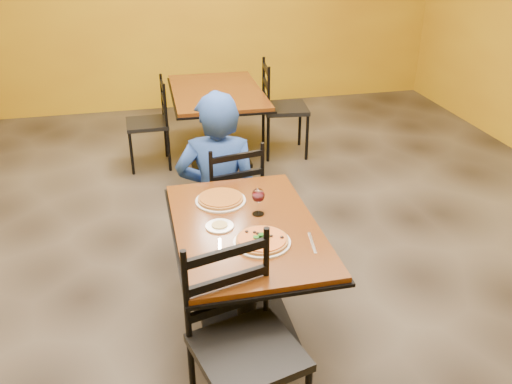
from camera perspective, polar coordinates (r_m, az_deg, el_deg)
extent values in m
cube|color=black|center=(3.89, -2.53, -9.35)|extent=(7.00, 8.00, 0.01)
cube|color=brown|center=(3.07, -1.07, -3.78)|extent=(0.80, 1.20, 0.03)
cube|color=black|center=(3.09, -1.06, -4.17)|extent=(0.83, 1.23, 0.02)
cylinder|color=black|center=(3.28, -1.01, -9.25)|extent=(0.12, 0.12, 0.66)
cube|color=black|center=(3.50, -0.96, -13.86)|extent=(0.55, 0.55, 0.04)
cube|color=brown|center=(5.52, -4.15, 10.52)|extent=(0.91, 1.35, 0.03)
cube|color=black|center=(5.53, -4.14, 10.26)|extent=(0.95, 1.38, 0.02)
cylinder|color=black|center=(5.64, -4.03, 6.97)|extent=(0.13, 0.13, 0.66)
cube|color=black|center=(5.77, -3.91, 3.73)|extent=(0.62, 0.62, 0.04)
imported|color=navy|center=(3.96, -4.04, 1.91)|extent=(0.69, 0.52, 1.26)
cylinder|color=white|center=(2.90, 0.64, -5.34)|extent=(0.31, 0.31, 0.01)
cylinder|color=maroon|center=(2.90, 0.64, -5.07)|extent=(0.28, 0.28, 0.02)
cylinder|color=white|center=(3.32, -3.75, -0.92)|extent=(0.31, 0.31, 0.01)
cylinder|color=#AF8721|center=(3.31, -3.76, -0.67)|extent=(0.28, 0.28, 0.02)
cylinder|color=white|center=(3.05, -3.87, -3.63)|extent=(0.16, 0.16, 0.01)
cylinder|color=tan|center=(3.05, -3.87, -3.48)|extent=(0.09, 0.09, 0.01)
cube|color=silver|center=(2.87, -3.85, -5.94)|extent=(0.05, 0.19, 0.00)
cube|color=silver|center=(2.92, 5.96, -5.34)|extent=(0.05, 0.21, 0.00)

